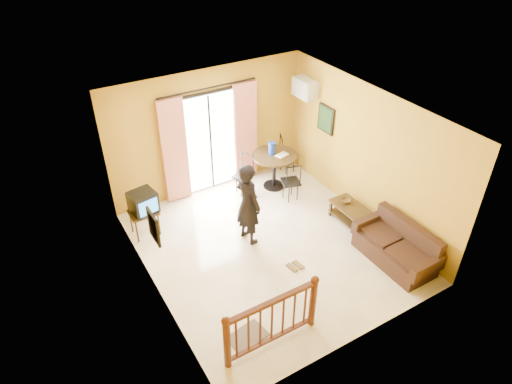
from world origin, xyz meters
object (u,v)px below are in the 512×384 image
television (143,202)px  standing_person (248,204)px  coffee_table (351,212)px  sofa (397,247)px  dining_table (274,161)px

television → standing_person: 2.04m
television → coffee_table: size_ratio=0.61×
coffee_table → sofa: size_ratio=0.55×
coffee_table → standing_person: standing_person is taller
dining_table → sofa: (0.62, -3.24, -0.38)m
sofa → standing_person: 2.88m
coffee_table → standing_person: size_ratio=0.52×
television → sofa: bearing=-49.4°
dining_table → coffee_table: size_ratio=1.13×
sofa → dining_table: bearing=100.6°
dining_table → coffee_table: (0.62, -1.94, -0.40)m
dining_table → sofa: dining_table is taller
television → dining_table: 3.10m
dining_table → sofa: size_ratio=0.62×
coffee_table → dining_table: bearing=107.8°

